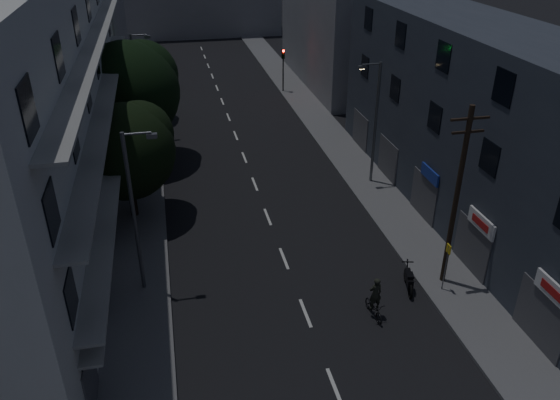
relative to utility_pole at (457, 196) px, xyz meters
name	(u,v)px	position (x,y,z in m)	size (l,w,h in m)	color
ground	(243,155)	(-7.22, 17.67, -4.87)	(160.00, 160.00, 0.00)	black
sidewalk_left	(141,163)	(-14.72, 17.67, -4.79)	(3.00, 90.00, 0.15)	#565659
sidewalk_right	(339,146)	(0.28, 17.67, -4.79)	(3.00, 90.00, 0.15)	#565659
lane_markings	(232,126)	(-7.22, 23.92, -4.86)	(0.15, 60.50, 0.01)	beige
building_left	(39,106)	(-19.19, 10.67, 2.13)	(7.00, 36.00, 14.00)	#B7B7B2
building_right	(478,124)	(4.78, 6.67, 0.63)	(6.19, 28.00, 11.00)	#2D333E
building_far_left	(87,2)	(-19.22, 40.67, 3.13)	(6.00, 20.00, 16.00)	slate
building_far_right	(333,19)	(4.78, 34.67, 1.63)	(6.00, 20.00, 13.00)	slate
tree_near	(127,148)	(-14.94, 9.96, -0.42)	(5.57, 5.57, 6.87)	black
tree_mid	(130,88)	(-14.84, 18.12, 0.63)	(6.95, 6.95, 8.55)	black
tree_far	(135,75)	(-14.80, 26.83, -0.81)	(5.04, 5.04, 6.24)	black
traffic_signal_far_right	(283,61)	(-0.89, 32.27, -1.77)	(0.28, 0.37, 4.10)	black
traffic_signal_far_left	(151,69)	(-13.57, 32.28, -1.77)	(0.28, 0.37, 4.10)	black
street_lamp_left_near	(135,206)	(-14.32, 2.56, -0.27)	(1.51, 0.25, 8.00)	#57585E
street_lamp_right	(374,118)	(0.35, 11.25, -0.27)	(1.51, 0.25, 8.00)	#55585D
street_lamp_left_far	(138,81)	(-14.44, 22.89, -0.27)	(1.51, 0.25, 8.00)	slate
utility_pole	(457,196)	(0.00, 0.00, 0.00)	(1.80, 0.24, 9.00)	black
bus_stop_sign	(447,259)	(-0.37, -0.68, -2.98)	(0.06, 0.35, 2.52)	#595B60
motorcycle	(409,280)	(-1.88, -0.12, -4.36)	(0.76, 1.96, 1.28)	black
cyclist	(374,304)	(-4.24, -1.67, -4.16)	(0.71, 1.69, 2.09)	black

